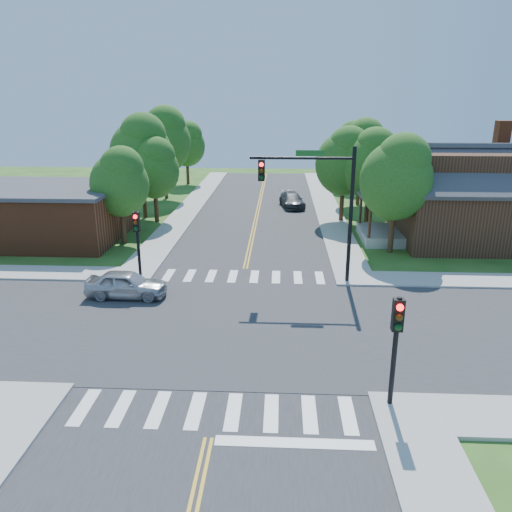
# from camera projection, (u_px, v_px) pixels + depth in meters

# --- Properties ---
(ground) EXTENTS (100.00, 100.00, 0.00)m
(ground) POSITION_uv_depth(u_px,v_px,m) (233.00, 326.00, 21.68)
(ground) COLOR #275019
(ground) RESTS_ON ground
(road_ns) EXTENTS (10.00, 90.00, 0.04)m
(road_ns) POSITION_uv_depth(u_px,v_px,m) (233.00, 326.00, 21.67)
(road_ns) COLOR #2D2D30
(road_ns) RESTS_ON ground
(road_ew) EXTENTS (90.00, 10.00, 0.04)m
(road_ew) POSITION_uv_depth(u_px,v_px,m) (233.00, 326.00, 21.67)
(road_ew) COLOR #2D2D30
(road_ew) RESTS_ON ground
(intersection_patch) EXTENTS (10.20, 10.20, 0.06)m
(intersection_patch) POSITION_uv_depth(u_px,v_px,m) (233.00, 326.00, 21.68)
(intersection_patch) COLOR #2D2D30
(intersection_patch) RESTS_ON ground
(sidewalk_ne) EXTENTS (40.00, 40.00, 0.14)m
(sidewalk_ne) POSITION_uv_depth(u_px,v_px,m) (472.00, 234.00, 35.94)
(sidewalk_ne) COLOR #9E9B93
(sidewalk_ne) RESTS_ON ground
(sidewalk_nw) EXTENTS (40.00, 40.00, 0.14)m
(sidewalk_nw) POSITION_uv_depth(u_px,v_px,m) (43.00, 228.00, 37.46)
(sidewalk_nw) COLOR #9E9B93
(sidewalk_nw) RESTS_ON ground
(crosswalk_north) EXTENTS (8.85, 2.00, 0.01)m
(crosswalk_north) POSITION_uv_depth(u_px,v_px,m) (244.00, 276.00, 27.56)
(crosswalk_north) COLOR white
(crosswalk_north) RESTS_ON ground
(crosswalk_south) EXTENTS (8.85, 2.00, 0.01)m
(crosswalk_south) POSITION_uv_depth(u_px,v_px,m) (214.00, 411.00, 15.77)
(crosswalk_south) COLOR white
(crosswalk_south) RESTS_ON ground
(centerline) EXTENTS (0.30, 90.00, 0.01)m
(centerline) POSITION_uv_depth(u_px,v_px,m) (233.00, 325.00, 21.67)
(centerline) COLOR gold
(centerline) RESTS_ON ground
(stop_bar) EXTENTS (4.60, 0.45, 0.09)m
(stop_bar) POSITION_uv_depth(u_px,v_px,m) (294.00, 444.00, 14.33)
(stop_bar) COLOR white
(stop_bar) RESTS_ON ground
(signal_mast_ne) EXTENTS (5.30, 0.42, 7.20)m
(signal_mast_ne) POSITION_uv_depth(u_px,v_px,m) (319.00, 193.00, 25.33)
(signal_mast_ne) COLOR black
(signal_mast_ne) RESTS_ON ground
(signal_pole_se) EXTENTS (0.34, 0.42, 3.80)m
(signal_pole_se) POSITION_uv_depth(u_px,v_px,m) (397.00, 332.00, 15.25)
(signal_pole_se) COLOR black
(signal_pole_se) RESTS_ON ground
(signal_pole_nw) EXTENTS (0.34, 0.42, 3.80)m
(signal_pole_nw) POSITION_uv_depth(u_px,v_px,m) (137.00, 232.00, 26.44)
(signal_pole_nw) COLOR black
(signal_pole_nw) RESTS_ON ground
(house_ne) EXTENTS (13.05, 8.80, 7.11)m
(house_ne) POSITION_uv_depth(u_px,v_px,m) (476.00, 193.00, 33.47)
(house_ne) COLOR #311B11
(house_ne) RESTS_ON ground
(building_nw) EXTENTS (10.40, 8.40, 3.73)m
(building_nw) POSITION_uv_depth(u_px,v_px,m) (46.00, 213.00, 34.34)
(building_nw) COLOR brown
(building_nw) RESTS_ON ground
(tree_e_a) EXTENTS (4.43, 4.21, 7.53)m
(tree_e_a) POSITION_uv_depth(u_px,v_px,m) (398.00, 175.00, 30.42)
(tree_e_a) COLOR #382314
(tree_e_a) RESTS_ON ground
(tree_e_b) EXTENTS (4.39, 4.17, 7.46)m
(tree_e_b) POSITION_uv_depth(u_px,v_px,m) (371.00, 162.00, 37.12)
(tree_e_b) COLOR #382314
(tree_e_b) RESTS_ON ground
(tree_e_c) EXTENTS (4.61, 4.38, 7.83)m
(tree_e_c) POSITION_uv_depth(u_px,v_px,m) (362.00, 148.00, 44.52)
(tree_e_c) COLOR #382314
(tree_e_c) RESTS_ON ground
(tree_e_d) EXTENTS (4.22, 4.01, 7.17)m
(tree_e_d) POSITION_uv_depth(u_px,v_px,m) (351.00, 144.00, 53.13)
(tree_e_d) COLOR #382314
(tree_e_d) RESTS_ON ground
(tree_w_a) EXTENTS (3.85, 3.66, 6.55)m
(tree_w_a) POSITION_uv_depth(u_px,v_px,m) (120.00, 180.00, 32.67)
(tree_w_a) COLOR #382314
(tree_w_a) RESTS_ON ground
(tree_w_b) EXTENTS (4.95, 4.71, 8.42)m
(tree_w_b) POSITION_uv_depth(u_px,v_px,m) (142.00, 150.00, 39.48)
(tree_w_b) COLOR #382314
(tree_w_b) RESTS_ON ground
(tree_w_c) EXTENTS (5.20, 4.94, 8.83)m
(tree_w_c) POSITION_uv_depth(u_px,v_px,m) (164.00, 138.00, 47.07)
(tree_w_c) COLOR #382314
(tree_w_c) RESTS_ON ground
(tree_w_d) EXTENTS (4.13, 3.92, 7.02)m
(tree_w_d) POSITION_uv_depth(u_px,v_px,m) (187.00, 143.00, 55.49)
(tree_w_d) COLOR #382314
(tree_w_d) RESTS_ON ground
(tree_house) EXTENTS (4.40, 4.18, 7.48)m
(tree_house) POSITION_uv_depth(u_px,v_px,m) (345.00, 160.00, 38.33)
(tree_house) COLOR #382314
(tree_house) RESTS_ON ground
(tree_bldg) EXTENTS (3.92, 3.72, 6.66)m
(tree_bldg) POSITION_uv_depth(u_px,v_px,m) (155.00, 167.00, 38.44)
(tree_bldg) COLOR #382314
(tree_bldg) RESTS_ON ground
(car_silver) EXTENTS (1.78, 4.04, 1.35)m
(car_silver) POSITION_uv_depth(u_px,v_px,m) (126.00, 285.00, 24.58)
(car_silver) COLOR #B7B9BF
(car_silver) RESTS_ON ground
(car_dgrey) EXTENTS (3.32, 5.02, 1.28)m
(car_dgrey) POSITION_uv_depth(u_px,v_px,m) (292.00, 200.00, 44.72)
(car_dgrey) COLOR #323538
(car_dgrey) RESTS_ON ground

